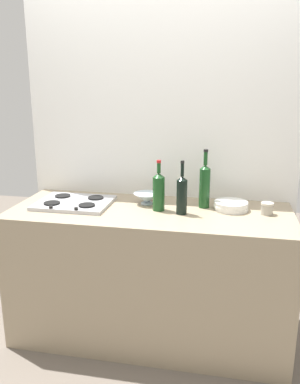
{
  "coord_description": "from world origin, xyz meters",
  "views": [
    {
      "loc": [
        0.48,
        -2.38,
        1.69
      ],
      "look_at": [
        0.0,
        0.0,
        1.02
      ],
      "focal_mm": 37.23,
      "sensor_mm": 36.0,
      "label": 1
    }
  ],
  "objects_px": {
    "wine_bottle_mid_left": "(205,185)",
    "wine_bottle_mid_right": "(182,194)",
    "stovetop_hob": "(74,203)",
    "mixing_bowl": "(147,198)",
    "condiment_jar_front": "(267,208)",
    "plate_stack": "(231,206)",
    "wine_bottle_leftmost": "(159,191)"
  },
  "relations": [
    {
      "from": "wine_bottle_mid_right",
      "to": "condiment_jar_front",
      "type": "height_order",
      "value": "wine_bottle_mid_right"
    },
    {
      "from": "condiment_jar_front",
      "to": "wine_bottle_mid_left",
      "type": "bearing_deg",
      "value": 169.64
    },
    {
      "from": "stovetop_hob",
      "to": "wine_bottle_mid_right",
      "type": "height_order",
      "value": "wine_bottle_mid_right"
    },
    {
      "from": "stovetop_hob",
      "to": "mixing_bowl",
      "type": "xyz_separation_m",
      "value": [
        0.48,
        0.11,
        0.03
      ]
    },
    {
      "from": "wine_bottle_leftmost",
      "to": "wine_bottle_mid_right",
      "type": "relative_size",
      "value": 0.97
    },
    {
      "from": "wine_bottle_mid_right",
      "to": "mixing_bowl",
      "type": "relative_size",
      "value": 1.86
    },
    {
      "from": "plate_stack",
      "to": "mixing_bowl",
      "type": "bearing_deg",
      "value": 177.51
    },
    {
      "from": "wine_bottle_mid_left",
      "to": "condiment_jar_front",
      "type": "bearing_deg",
      "value": -10.36
    },
    {
      "from": "stovetop_hob",
      "to": "wine_bottle_mid_right",
      "type": "distance_m",
      "value": 0.74
    },
    {
      "from": "wine_bottle_mid_right",
      "to": "mixing_bowl",
      "type": "height_order",
      "value": "wine_bottle_mid_right"
    },
    {
      "from": "wine_bottle_mid_right",
      "to": "mixing_bowl",
      "type": "xyz_separation_m",
      "value": [
        -0.25,
        0.16,
        -0.09
      ]
    },
    {
      "from": "wine_bottle_mid_left",
      "to": "wine_bottle_leftmost",
      "type": "bearing_deg",
      "value": -157.19
    },
    {
      "from": "wine_bottle_mid_left",
      "to": "condiment_jar_front",
      "type": "distance_m",
      "value": 0.41
    },
    {
      "from": "wine_bottle_mid_right",
      "to": "condiment_jar_front",
      "type": "distance_m",
      "value": 0.54
    },
    {
      "from": "stovetop_hob",
      "to": "mixing_bowl",
      "type": "distance_m",
      "value": 0.49
    },
    {
      "from": "wine_bottle_leftmost",
      "to": "wine_bottle_mid_left",
      "type": "relative_size",
      "value": 0.85
    },
    {
      "from": "stovetop_hob",
      "to": "plate_stack",
      "type": "xyz_separation_m",
      "value": [
        1.03,
        0.08,
        0.01
      ]
    },
    {
      "from": "wine_bottle_mid_right",
      "to": "mixing_bowl",
      "type": "bearing_deg",
      "value": 147.23
    },
    {
      "from": "stovetop_hob",
      "to": "plate_stack",
      "type": "relative_size",
      "value": 2.19
    },
    {
      "from": "wine_bottle_mid_left",
      "to": "mixing_bowl",
      "type": "relative_size",
      "value": 2.12
    },
    {
      "from": "wine_bottle_mid_left",
      "to": "mixing_bowl",
      "type": "xyz_separation_m",
      "value": [
        -0.38,
        -0.0,
        -0.11
      ]
    },
    {
      "from": "wine_bottle_leftmost",
      "to": "condiment_jar_front",
      "type": "height_order",
      "value": "wine_bottle_leftmost"
    },
    {
      "from": "plate_stack",
      "to": "wine_bottle_mid_right",
      "type": "distance_m",
      "value": 0.35
    },
    {
      "from": "stovetop_hob",
      "to": "wine_bottle_leftmost",
      "type": "bearing_deg",
      "value": -0.85
    },
    {
      "from": "wine_bottle_mid_left",
      "to": "mixing_bowl",
      "type": "distance_m",
      "value": 0.4
    },
    {
      "from": "stovetop_hob",
      "to": "wine_bottle_mid_left",
      "type": "distance_m",
      "value": 0.87
    },
    {
      "from": "mixing_bowl",
      "to": "condiment_jar_front",
      "type": "bearing_deg",
      "value": -5.21
    },
    {
      "from": "plate_stack",
      "to": "wine_bottle_mid_left",
      "type": "distance_m",
      "value": 0.21
    },
    {
      "from": "wine_bottle_mid_left",
      "to": "wine_bottle_mid_right",
      "type": "bearing_deg",
      "value": -127.96
    },
    {
      "from": "condiment_jar_front",
      "to": "mixing_bowl",
      "type": "bearing_deg",
      "value": 174.79
    },
    {
      "from": "stovetop_hob",
      "to": "plate_stack",
      "type": "bearing_deg",
      "value": 4.67
    },
    {
      "from": "plate_stack",
      "to": "wine_bottle_mid_right",
      "type": "xyz_separation_m",
      "value": [
        -0.3,
        -0.14,
        0.1
      ]
    }
  ]
}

